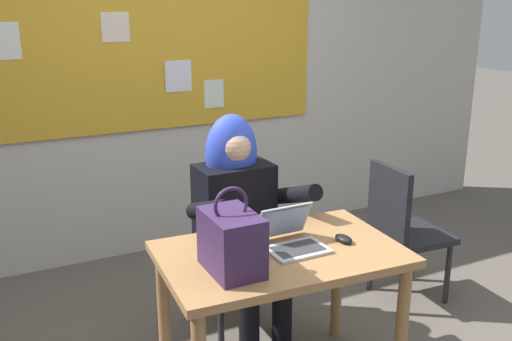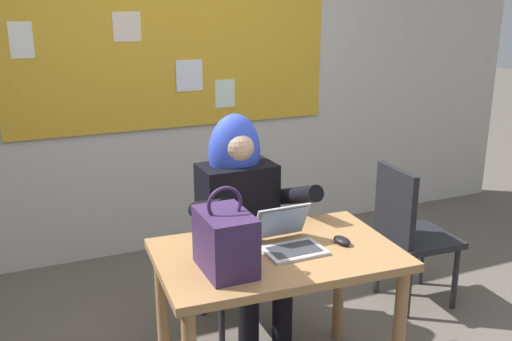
{
  "view_description": "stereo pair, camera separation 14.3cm",
  "coord_description": "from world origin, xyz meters",
  "px_view_note": "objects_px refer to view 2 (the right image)",
  "views": [
    {
      "loc": [
        -1.27,
        -2.14,
        1.85
      ],
      "look_at": [
        -0.04,
        0.29,
        1.04
      ],
      "focal_mm": 40.07,
      "sensor_mm": 36.0,
      "label": 1
    },
    {
      "loc": [
        -1.14,
        -2.2,
        1.85
      ],
      "look_at": [
        -0.04,
        0.29,
        1.04
      ],
      "focal_mm": 40.07,
      "sensor_mm": 36.0,
      "label": 2
    }
  ],
  "objects_px": {
    "chair_extra_corner": "(408,229)",
    "handbag": "(225,241)",
    "laptop": "(289,239)",
    "chair_at_desk": "(234,238)",
    "computer_mouse": "(342,241)",
    "desk_main": "(277,273)",
    "person_costumed": "(242,208)"
  },
  "relations": [
    {
      "from": "computer_mouse",
      "to": "handbag",
      "type": "relative_size",
      "value": 0.28
    },
    {
      "from": "chair_at_desk",
      "to": "handbag",
      "type": "bearing_deg",
      "value": -22.48
    },
    {
      "from": "person_costumed",
      "to": "handbag",
      "type": "relative_size",
      "value": 3.33
    },
    {
      "from": "computer_mouse",
      "to": "chair_extra_corner",
      "type": "distance_m",
      "value": 0.97
    },
    {
      "from": "laptop",
      "to": "chair_extra_corner",
      "type": "height_order",
      "value": "laptop"
    },
    {
      "from": "person_costumed",
      "to": "handbag",
      "type": "bearing_deg",
      "value": -28.67
    },
    {
      "from": "desk_main",
      "to": "chair_extra_corner",
      "type": "distance_m",
      "value": 1.2
    },
    {
      "from": "laptop",
      "to": "computer_mouse",
      "type": "relative_size",
      "value": 2.74
    },
    {
      "from": "computer_mouse",
      "to": "handbag",
      "type": "height_order",
      "value": "handbag"
    },
    {
      "from": "laptop",
      "to": "handbag",
      "type": "xyz_separation_m",
      "value": [
        -0.35,
        -0.09,
        0.09
      ]
    },
    {
      "from": "desk_main",
      "to": "person_costumed",
      "type": "relative_size",
      "value": 0.91
    },
    {
      "from": "person_costumed",
      "to": "laptop",
      "type": "distance_m",
      "value": 0.58
    },
    {
      "from": "person_costumed",
      "to": "computer_mouse",
      "type": "distance_m",
      "value": 0.68
    },
    {
      "from": "handbag",
      "to": "chair_extra_corner",
      "type": "relative_size",
      "value": 0.42
    },
    {
      "from": "desk_main",
      "to": "laptop",
      "type": "relative_size",
      "value": 4.04
    },
    {
      "from": "chair_at_desk",
      "to": "person_costumed",
      "type": "xyz_separation_m",
      "value": [
        -0.0,
        -0.13,
        0.23
      ]
    },
    {
      "from": "person_costumed",
      "to": "chair_extra_corner",
      "type": "distance_m",
      "value": 1.08
    },
    {
      "from": "handbag",
      "to": "person_costumed",
      "type": "bearing_deg",
      "value": 62.31
    },
    {
      "from": "person_costumed",
      "to": "chair_extra_corner",
      "type": "bearing_deg",
      "value": 80.87
    },
    {
      "from": "chair_extra_corner",
      "to": "person_costumed",
      "type": "bearing_deg",
      "value": 175.23
    },
    {
      "from": "person_costumed",
      "to": "chair_extra_corner",
      "type": "xyz_separation_m",
      "value": [
        1.05,
        -0.15,
        -0.24
      ]
    },
    {
      "from": "desk_main",
      "to": "handbag",
      "type": "distance_m",
      "value": 0.39
    },
    {
      "from": "desk_main",
      "to": "handbag",
      "type": "height_order",
      "value": "handbag"
    },
    {
      "from": "desk_main",
      "to": "laptop",
      "type": "distance_m",
      "value": 0.17
    },
    {
      "from": "chair_at_desk",
      "to": "desk_main",
      "type": "bearing_deg",
      "value": -3.86
    },
    {
      "from": "laptop",
      "to": "handbag",
      "type": "distance_m",
      "value": 0.37
    },
    {
      "from": "computer_mouse",
      "to": "handbag",
      "type": "xyz_separation_m",
      "value": [
        -0.6,
        -0.03,
        0.12
      ]
    },
    {
      "from": "person_costumed",
      "to": "laptop",
      "type": "bearing_deg",
      "value": -0.97
    },
    {
      "from": "chair_extra_corner",
      "to": "handbag",
      "type": "bearing_deg",
      "value": -156.25
    },
    {
      "from": "chair_at_desk",
      "to": "computer_mouse",
      "type": "relative_size",
      "value": 8.76
    },
    {
      "from": "desk_main",
      "to": "computer_mouse",
      "type": "relative_size",
      "value": 11.08
    },
    {
      "from": "handbag",
      "to": "laptop",
      "type": "bearing_deg",
      "value": 14.85
    }
  ]
}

